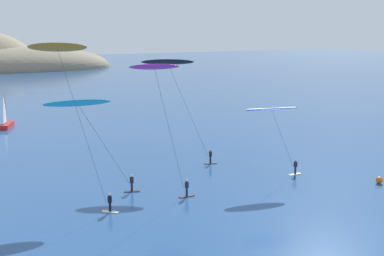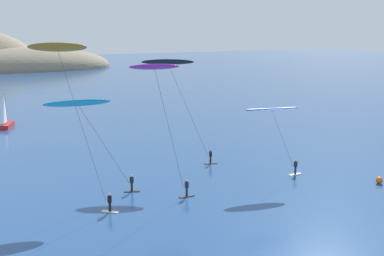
{
  "view_description": "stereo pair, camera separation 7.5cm",
  "coord_description": "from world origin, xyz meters",
  "views": [
    {
      "loc": [
        -32.24,
        -18.8,
        15.18
      ],
      "look_at": [
        -8.34,
        20.74,
        5.93
      ],
      "focal_mm": 45.0,
      "sensor_mm": 36.0,
      "label": 1
    },
    {
      "loc": [
        -32.18,
        -18.84,
        15.18
      ],
      "look_at": [
        -8.34,
        20.74,
        5.93
      ],
      "focal_mm": 45.0,
      "sensor_mm": 36.0,
      "label": 2
    }
  ],
  "objects": [
    {
      "name": "marker_buoy",
      "position": [
        8.46,
        11.57,
        0.35
      ],
      "size": [
        0.7,
        0.7,
        0.7
      ],
      "primitive_type": "sphere",
      "color": "orange",
      "rests_on": "ground"
    },
    {
      "name": "sailboat_near",
      "position": [
        -18.35,
        62.37,
        0.64
      ],
      "size": [
        3.27,
        5.81,
        5.7
      ],
      "color": "#B22323",
      "rests_on": "ground"
    },
    {
      "name": "kitesurfer_orange",
      "position": [
        -21.04,
        19.99,
        12.83
      ],
      "size": [
        6.32,
        4.41,
        14.45
      ],
      "color": "silver",
      "rests_on": "ground"
    },
    {
      "name": "kitesurfer_black",
      "position": [
        -6.16,
        28.88,
        10.96
      ],
      "size": [
        7.96,
        4.71,
        12.29
      ],
      "color": "#2D2D33",
      "rests_on": "ground"
    },
    {
      "name": "kitesurfer_cyan",
      "position": [
        -18.65,
        22.93,
        8.36
      ],
      "size": [
        8.59,
        2.37,
        9.39
      ],
      "color": "#2D2D33",
      "rests_on": "ground"
    },
    {
      "name": "kitesurfer_blue",
      "position": [
        0.58,
        18.99,
        6.75
      ],
      "size": [
        6.67,
        2.62,
        7.59
      ],
      "color": "silver",
      "rests_on": "ground"
    },
    {
      "name": "headland_island",
      "position": [
        6.3,
        196.25,
        0.0
      ],
      "size": [
        80.39,
        51.95,
        31.62
      ],
      "color": "#84755B",
      "rests_on": "ground"
    },
    {
      "name": "kitesurfer_magenta",
      "position": [
        -12.87,
        19.04,
        10.92
      ],
      "size": [
        5.79,
        2.48,
        12.55
      ],
      "color": "#2D2D33",
      "rests_on": "ground"
    }
  ]
}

